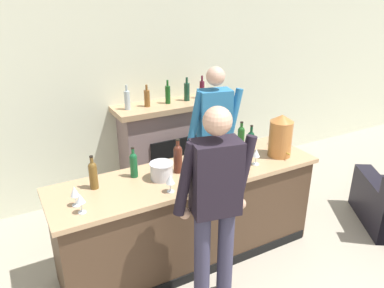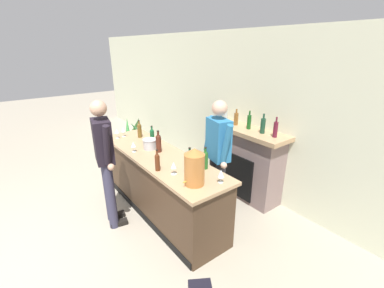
% 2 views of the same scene
% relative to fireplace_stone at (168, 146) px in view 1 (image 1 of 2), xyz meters
% --- Properties ---
extents(wall_back_panel, '(12.00, 0.07, 2.75)m').
position_rel_fireplace_stone_xyz_m(wall_back_panel, '(-0.47, 0.26, 0.75)').
color(wall_back_panel, beige).
rests_on(wall_back_panel, ground_plane).
extents(bar_counter, '(2.63, 0.74, 0.98)m').
position_rel_fireplace_stone_xyz_m(bar_counter, '(-0.45, -1.45, -0.13)').
color(bar_counter, '#443020').
rests_on(bar_counter, ground_plane).
extents(fireplace_stone, '(1.41, 0.52, 1.52)m').
position_rel_fireplace_stone_xyz_m(fireplace_stone, '(0.00, 0.00, 0.00)').
color(fireplace_stone, slate).
rests_on(fireplace_stone, ground_plane).
extents(person_customer, '(0.65, 0.36, 1.85)m').
position_rel_fireplace_stone_xyz_m(person_customer, '(-0.62, -2.17, 0.41)').
color(person_customer, '#353349').
rests_on(person_customer, ground_plane).
extents(person_bartender, '(0.65, 0.36, 1.82)m').
position_rel_fireplace_stone_xyz_m(person_bartender, '(0.19, -0.86, 0.39)').
color(person_bartender, '#383740').
rests_on(person_bartender, ground_plane).
extents(copper_dispenser, '(0.24, 0.28, 0.45)m').
position_rel_fireplace_stone_xyz_m(copper_dispenser, '(0.55, -1.55, 0.58)').
color(copper_dispenser, '#B16D33').
rests_on(copper_dispenser, bar_counter).
extents(ice_bucket_steel, '(0.22, 0.22, 0.16)m').
position_rel_fireplace_stone_xyz_m(ice_bucket_steel, '(-0.73, -1.43, 0.43)').
color(ice_bucket_steel, silver).
rests_on(ice_bucket_steel, bar_counter).
extents(wine_bottle_burgundy_dark, '(0.07, 0.07, 0.34)m').
position_rel_fireplace_stone_xyz_m(wine_bottle_burgundy_dark, '(0.28, -1.41, 0.50)').
color(wine_bottle_burgundy_dark, '#0B341D').
rests_on(wine_bottle_burgundy_dark, bar_counter).
extents(wine_bottle_rose_blush, '(0.06, 0.06, 0.29)m').
position_rel_fireplace_stone_xyz_m(wine_bottle_rose_blush, '(-0.01, -1.71, 0.48)').
color(wine_bottle_rose_blush, '#512612').
rests_on(wine_bottle_rose_blush, bar_counter).
extents(wine_bottle_merlot_tall, '(0.08, 0.08, 0.30)m').
position_rel_fireplace_stone_xyz_m(wine_bottle_merlot_tall, '(0.32, -1.19, 0.49)').
color(wine_bottle_merlot_tall, '#1E561F').
rests_on(wine_bottle_merlot_tall, bar_counter).
extents(wine_bottle_cabernet_heavy, '(0.08, 0.08, 0.34)m').
position_rel_fireplace_stone_xyz_m(wine_bottle_cabernet_heavy, '(-0.54, -1.39, 0.51)').
color(wine_bottle_cabernet_heavy, '#4B2116').
rests_on(wine_bottle_cabernet_heavy, bar_counter).
extents(wine_bottle_chardonnay_pale, '(0.07, 0.07, 0.31)m').
position_rel_fireplace_stone_xyz_m(wine_bottle_chardonnay_pale, '(-1.32, -1.31, 0.49)').
color(wine_bottle_chardonnay_pale, brown).
rests_on(wine_bottle_chardonnay_pale, bar_counter).
extents(wine_bottle_port_short, '(0.07, 0.07, 0.29)m').
position_rel_fireplace_stone_xyz_m(wine_bottle_port_short, '(-0.94, -1.28, 0.49)').
color(wine_bottle_port_short, '#16532B').
rests_on(wine_bottle_port_short, bar_counter).
extents(wine_glass_back_row, '(0.08, 0.08, 0.16)m').
position_rel_fireplace_stone_xyz_m(wine_glass_back_row, '(-0.77, -1.69, 0.47)').
color(wine_glass_back_row, silver).
rests_on(wine_glass_back_row, bar_counter).
extents(wine_glass_mid_counter, '(0.08, 0.08, 0.17)m').
position_rel_fireplace_stone_xyz_m(wine_glass_mid_counter, '(0.72, -1.29, 0.47)').
color(wine_glass_mid_counter, silver).
rests_on(wine_glass_mid_counter, bar_counter).
extents(wine_glass_near_bucket, '(0.07, 0.07, 0.17)m').
position_rel_fireplace_stone_xyz_m(wine_glass_near_bucket, '(-1.52, -1.53, 0.48)').
color(wine_glass_near_bucket, silver).
rests_on(wine_glass_near_bucket, bar_counter).
extents(wine_glass_front_right, '(0.07, 0.07, 0.17)m').
position_rel_fireplace_stone_xyz_m(wine_glass_front_right, '(-1.51, -1.65, 0.48)').
color(wine_glass_front_right, silver).
rests_on(wine_glass_front_right, bar_counter).
extents(wine_glass_front_left, '(0.07, 0.07, 0.17)m').
position_rel_fireplace_stone_xyz_m(wine_glass_front_left, '(0.21, -1.61, 0.47)').
color(wine_glass_front_left, silver).
rests_on(wine_glass_front_left, bar_counter).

